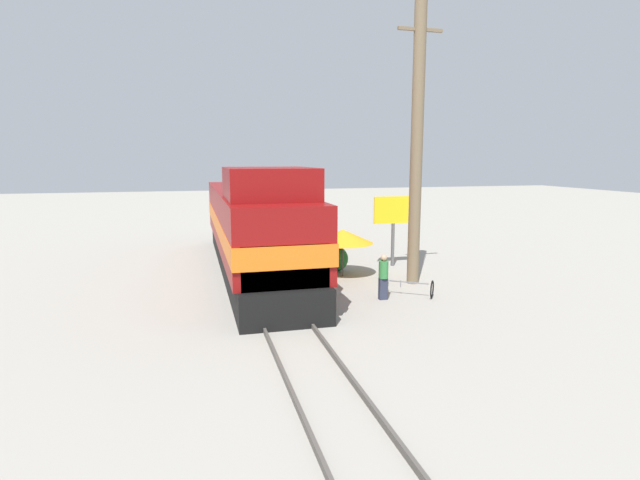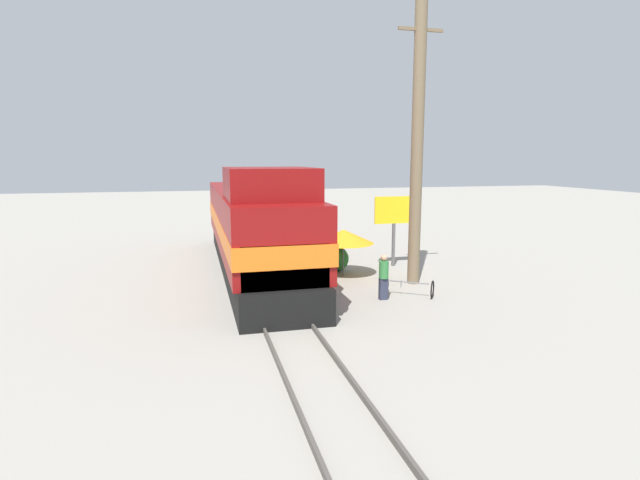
{
  "view_description": "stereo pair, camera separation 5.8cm",
  "coord_description": "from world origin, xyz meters",
  "px_view_note": "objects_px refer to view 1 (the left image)",
  "views": [
    {
      "loc": [
        -2.63,
        -18.79,
        5.01
      ],
      "look_at": [
        1.2,
        -4.04,
        2.49
      ],
      "focal_mm": 28.0,
      "sensor_mm": 36.0,
      "label": 1
    },
    {
      "loc": [
        -2.57,
        -18.81,
        5.01
      ],
      "look_at": [
        1.2,
        -4.04,
        2.49
      ],
      "focal_mm": 28.0,
      "sensor_mm": 36.0,
      "label": 2
    }
  ],
  "objects_px": {
    "billboard_sign": "(393,215)",
    "utility_pole": "(417,143)",
    "vendor_umbrella": "(343,236)",
    "locomotive": "(254,228)",
    "person_bystander": "(383,275)",
    "bicycle": "(409,287)"
  },
  "relations": [
    {
      "from": "utility_pole",
      "to": "person_bystander",
      "type": "bearing_deg",
      "value": -136.71
    },
    {
      "from": "person_bystander",
      "to": "utility_pole",
      "type": "bearing_deg",
      "value": 43.29
    },
    {
      "from": "vendor_umbrella",
      "to": "bicycle",
      "type": "xyz_separation_m",
      "value": [
        1.42,
        -3.59,
        -1.39
      ]
    },
    {
      "from": "utility_pole",
      "to": "billboard_sign",
      "type": "xyz_separation_m",
      "value": [
        0.47,
        3.23,
        -3.16
      ]
    },
    {
      "from": "person_bystander",
      "to": "bicycle",
      "type": "xyz_separation_m",
      "value": [
        1.07,
        0.18,
        -0.54
      ]
    },
    {
      "from": "locomotive",
      "to": "vendor_umbrella",
      "type": "relative_size",
      "value": 6.42
    },
    {
      "from": "locomotive",
      "to": "person_bystander",
      "type": "height_order",
      "value": "locomotive"
    },
    {
      "from": "locomotive",
      "to": "person_bystander",
      "type": "distance_m",
      "value": 6.72
    },
    {
      "from": "billboard_sign",
      "to": "bicycle",
      "type": "bearing_deg",
      "value": -106.2
    },
    {
      "from": "locomotive",
      "to": "utility_pole",
      "type": "height_order",
      "value": "utility_pole"
    },
    {
      "from": "locomotive",
      "to": "bicycle",
      "type": "height_order",
      "value": "locomotive"
    },
    {
      "from": "utility_pole",
      "to": "billboard_sign",
      "type": "bearing_deg",
      "value": 81.7
    },
    {
      "from": "billboard_sign",
      "to": "utility_pole",
      "type": "bearing_deg",
      "value": -98.3
    },
    {
      "from": "locomotive",
      "to": "utility_pole",
      "type": "relative_size",
      "value": 1.49
    },
    {
      "from": "locomotive",
      "to": "billboard_sign",
      "type": "distance_m",
      "value": 6.43
    },
    {
      "from": "vendor_umbrella",
      "to": "bicycle",
      "type": "height_order",
      "value": "vendor_umbrella"
    },
    {
      "from": "utility_pole",
      "to": "vendor_umbrella",
      "type": "bearing_deg",
      "value": 142.37
    },
    {
      "from": "vendor_umbrella",
      "to": "billboard_sign",
      "type": "bearing_deg",
      "value": 25.82
    },
    {
      "from": "locomotive",
      "to": "utility_pole",
      "type": "distance_m",
      "value": 7.75
    },
    {
      "from": "locomotive",
      "to": "billboard_sign",
      "type": "relative_size",
      "value": 5.07
    },
    {
      "from": "vendor_umbrella",
      "to": "billboard_sign",
      "type": "height_order",
      "value": "billboard_sign"
    },
    {
      "from": "utility_pole",
      "to": "vendor_umbrella",
      "type": "distance_m",
      "value": 4.89
    }
  ]
}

